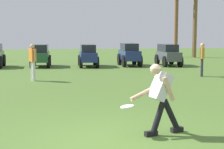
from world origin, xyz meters
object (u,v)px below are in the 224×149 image
(parked_car_slot_f, at_px, (168,54))
(frisbee_thrower, at_px, (161,95))
(palm_tree_right_of_centre, at_px, (195,17))
(teammate_near_sideline, at_px, (202,56))
(parked_car_slot_c, at_px, (41,55))
(teammate_midfield, at_px, (33,59))
(parked_car_slot_e, at_px, (129,54))
(palm_tree_left_of_centre, at_px, (176,18))
(parked_car_slot_d, at_px, (88,55))
(frisbee_in_flight, at_px, (127,107))

(parked_car_slot_f, bearing_deg, frisbee_thrower, -107.93)
(frisbee_thrower, relative_size, palm_tree_right_of_centre, 0.25)
(teammate_near_sideline, distance_m, parked_car_slot_c, 9.83)
(teammate_midfield, xyz_separation_m, parked_car_slot_e, (5.37, 6.30, -0.20))
(parked_car_slot_e, xyz_separation_m, palm_tree_left_of_centre, (5.54, 7.57, 2.60))
(frisbee_thrower, xyz_separation_m, palm_tree_left_of_centre, (7.77, 22.24, 2.55))
(teammate_midfield, bearing_deg, palm_tree_left_of_centre, 51.82)
(teammate_near_sideline, distance_m, teammate_midfield, 7.70)
(parked_car_slot_d, xyz_separation_m, parked_car_slot_f, (5.04, -0.06, 0.00))
(parked_car_slot_c, height_order, parked_car_slot_e, parked_car_slot_e)
(parked_car_slot_c, bearing_deg, parked_car_slot_d, -7.11)
(parked_car_slot_f, distance_m, palm_tree_left_of_centre, 8.79)
(teammate_near_sideline, distance_m, palm_tree_left_of_centre, 14.00)
(parked_car_slot_e, bearing_deg, teammate_midfield, -130.44)
(teammate_midfield, distance_m, palm_tree_left_of_centre, 17.82)
(frisbee_thrower, bearing_deg, palm_tree_left_of_centre, 70.73)
(parked_car_slot_f, bearing_deg, teammate_near_sideline, -91.24)
(frisbee_in_flight, bearing_deg, teammate_midfield, 106.48)
(frisbee_thrower, height_order, parked_car_slot_d, frisbee_thrower)
(frisbee_in_flight, bearing_deg, palm_tree_left_of_centre, 69.23)
(parked_car_slot_d, distance_m, parked_car_slot_f, 5.04)
(teammate_near_sideline, relative_size, teammate_midfield, 1.00)
(parked_car_slot_e, relative_size, palm_tree_left_of_centre, 0.43)
(teammate_near_sideline, height_order, palm_tree_right_of_centre, palm_tree_right_of_centre)
(parked_car_slot_d, bearing_deg, parked_car_slot_e, 3.66)
(frisbee_in_flight, height_order, parked_car_slot_d, parked_car_slot_d)
(teammate_midfield, distance_m, parked_car_slot_c, 6.50)
(parked_car_slot_d, bearing_deg, parked_car_slot_c, 172.89)
(teammate_midfield, xyz_separation_m, parked_car_slot_c, (-0.07, 6.49, -0.22))
(frisbee_thrower, height_order, palm_tree_left_of_centre, palm_tree_left_of_centre)
(palm_tree_right_of_centre, bearing_deg, frisbee_thrower, -113.10)
(teammate_near_sideline, relative_size, parked_car_slot_c, 0.65)
(teammate_near_sideline, xyz_separation_m, teammate_midfield, (-7.69, -0.47, 0.00))
(parked_car_slot_e, distance_m, parked_car_slot_f, 2.45)
(frisbee_in_flight, relative_size, parked_car_slot_e, 0.12)
(frisbee_thrower, height_order, parked_car_slot_e, frisbee_thrower)
(teammate_midfield, relative_size, parked_car_slot_f, 0.65)
(parked_car_slot_f, bearing_deg, palm_tree_left_of_centre, 68.30)
(parked_car_slot_e, distance_m, palm_tree_left_of_centre, 9.74)
(frisbee_thrower, xyz_separation_m, parked_car_slot_d, (-0.37, 14.50, -0.07))
(parked_car_slot_c, bearing_deg, teammate_near_sideline, -37.82)
(frisbee_thrower, distance_m, palm_tree_right_of_centre, 23.52)
(parked_car_slot_f, bearing_deg, parked_car_slot_d, 179.35)
(frisbee_in_flight, relative_size, palm_tree_right_of_centre, 0.05)
(teammate_near_sideline, bearing_deg, frisbee_in_flight, -120.54)
(frisbee_in_flight, xyz_separation_m, parked_car_slot_d, (0.30, 14.51, 0.14))
(palm_tree_left_of_centre, bearing_deg, teammate_midfield, -128.18)
(palm_tree_right_of_centre, bearing_deg, palm_tree_left_of_centre, 152.16)
(palm_tree_right_of_centre, bearing_deg, parked_car_slot_d, -143.70)
(frisbee_in_flight, distance_m, parked_car_slot_d, 14.51)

